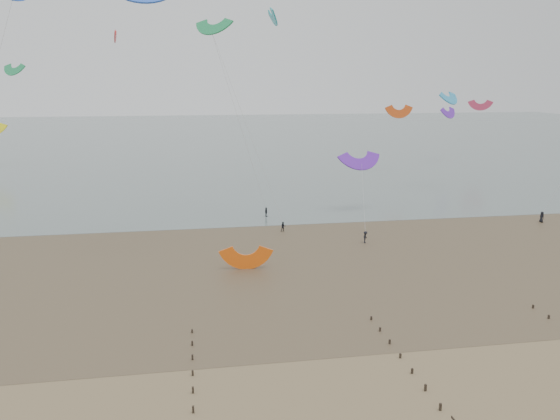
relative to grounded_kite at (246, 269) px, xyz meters
The scene contains 5 objects.
ground 30.18m from the grounded_kite, 76.65° to the right, with size 500.00×500.00×0.00m, color brown.
sea_and_shore 5.81m from the grounded_kite, 60.13° to the left, with size 500.00×665.00×0.03m.
kitesurfers 43.51m from the grounded_kite, 26.87° to the left, with size 151.64×24.47×1.89m.
grounded_kite is the anchor object (origin of this frame).
kites_airborne 63.41m from the grounded_kite, 94.18° to the left, with size 250.72×122.78×33.05m.
Camera 1 is at (-13.44, -37.11, 23.74)m, focal length 35.00 mm.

